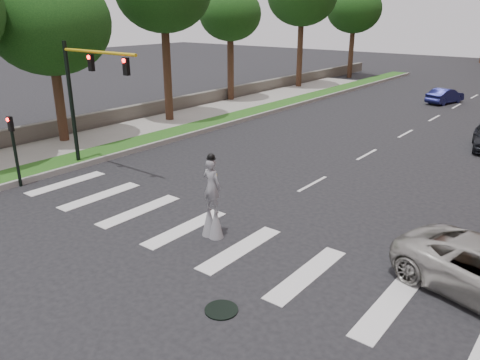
{
  "coord_description": "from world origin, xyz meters",
  "views": [
    {
      "loc": [
        9.92,
        -9.95,
        7.51
      ],
      "look_at": [
        -0.05,
        2.66,
        1.7
      ],
      "focal_mm": 35.0,
      "sensor_mm": 36.0,
      "label": 1
    }
  ],
  "objects": [
    {
      "name": "ground_plane",
      "position": [
        0.0,
        0.0,
        0.0
      ],
      "size": [
        160.0,
        160.0,
        0.0
      ],
      "primitive_type": "plane",
      "color": "black",
      "rests_on": "ground"
    },
    {
      "name": "grass_median",
      "position": [
        -11.5,
        20.0,
        0.12
      ],
      "size": [
        2.0,
        60.0,
        0.25
      ],
      "primitive_type": "cube",
      "color": "#1F4E16",
      "rests_on": "ground"
    },
    {
      "name": "median_curb",
      "position": [
        -10.45,
        20.0,
        0.14
      ],
      "size": [
        0.2,
        60.0,
        0.28
      ],
      "primitive_type": "cube",
      "color": "gray",
      "rests_on": "ground"
    },
    {
      "name": "sidewalk_left",
      "position": [
        -14.5,
        10.0,
        0.09
      ],
      "size": [
        4.0,
        60.0,
        0.18
      ],
      "primitive_type": "cube",
      "color": "gray",
      "rests_on": "ground"
    },
    {
      "name": "stone_wall",
      "position": [
        -17.0,
        22.0,
        0.55
      ],
      "size": [
        0.5,
        56.0,
        1.1
      ],
      "primitive_type": "cube",
      "color": "#565149",
      "rests_on": "ground"
    },
    {
      "name": "manhole",
      "position": [
        3.0,
        -2.0,
        0.02
      ],
      "size": [
        0.9,
        0.9,
        0.04
      ],
      "primitive_type": "cylinder",
      "color": "black",
      "rests_on": "ground"
    },
    {
      "name": "traffic_signal",
      "position": [
        -9.78,
        3.0,
        4.15
      ],
      "size": [
        5.3,
        0.23,
        6.2
      ],
      "color": "black",
      "rests_on": "ground"
    },
    {
      "name": "secondary_signal",
      "position": [
        -10.3,
        -0.5,
        1.95
      ],
      "size": [
        0.25,
        0.21,
        3.23
      ],
      "color": "black",
      "rests_on": "ground"
    },
    {
      "name": "stilt_performer",
      "position": [
        -0.09,
        1.16,
        1.27
      ],
      "size": [
        0.84,
        0.52,
        3.06
      ],
      "rotation": [
        0.0,
        0.0,
        3.14
      ],
      "color": "#382216",
      "rests_on": "ground"
    },
    {
      "name": "car_mid",
      "position": [
        -1.22,
        32.7,
        0.65
      ],
      "size": [
        2.35,
        4.18,
        1.3
      ],
      "primitive_type": "imported",
      "rotation": [
        0.0,
        0.0,
        2.88
      ],
      "color": "#161950",
      "rests_on": "ground"
    },
    {
      "name": "tree_1",
      "position": [
        -15.44,
        4.98,
        6.9
      ],
      "size": [
        6.83,
        6.83,
        9.82
      ],
      "color": "#382216",
      "rests_on": "ground"
    },
    {
      "name": "tree_3",
      "position": [
        -16.36,
        21.98,
        7.24
      ],
      "size": [
        5.2,
        5.2,
        9.52
      ],
      "color": "#382216",
      "rests_on": "ground"
    },
    {
      "name": "tree_5",
      "position": [
        -15.19,
        43.03,
        7.68
      ],
      "size": [
        6.25,
        6.25,
        10.38
      ],
      "color": "#382216",
      "rests_on": "ground"
    }
  ]
}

